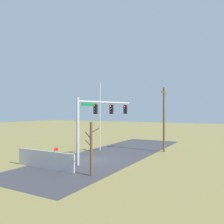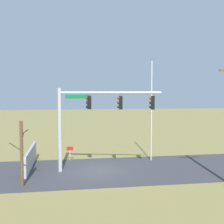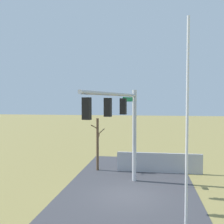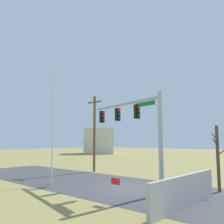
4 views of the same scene
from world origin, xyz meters
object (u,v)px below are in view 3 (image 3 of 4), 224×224
object	(u,v)px
signal_mast	(122,118)
flagpole	(187,134)
open_sign	(186,173)
bare_tree	(98,144)

from	to	relation	value
signal_mast	flagpole	distance (m)	6.15
signal_mast	flagpole	xyz separation A→B (m)	(-5.40, -2.94, -0.19)
flagpole	open_sign	distance (m)	7.68
flagpole	open_sign	bearing A→B (deg)	-7.48
bare_tree	flagpole	bearing A→B (deg)	-151.44
open_sign	flagpole	bearing A→B (deg)	172.52
signal_mast	bare_tree	xyz separation A→B (m)	(4.49, 2.43, -2.32)
flagpole	open_sign	world-z (taller)	flagpole
bare_tree	signal_mast	bearing A→B (deg)	-151.52
signal_mast	flagpole	size ratio (longest dim) A/B	0.85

